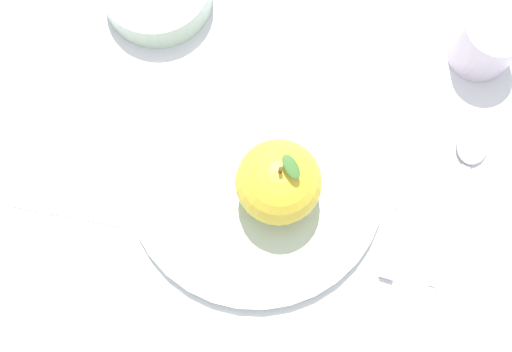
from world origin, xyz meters
TOP-DOWN VIEW (x-y plane):
  - ground_plane at (0.00, 0.00)m, footprint 2.40×2.40m
  - dinner_plate at (-0.02, -0.01)m, footprint 0.26×0.26m
  - apple at (-0.00, -0.03)m, footprint 0.08×0.08m
  - cup at (0.25, 0.07)m, footprint 0.07×0.07m
  - knife at (0.13, -0.06)m, footprint 0.13×0.19m
  - spoon at (0.20, -0.05)m, footprint 0.12×0.16m
  - linen_napkin at (-0.18, 0.08)m, footprint 0.19×0.21m

SIDE VIEW (x-z plane):
  - ground_plane at x=0.00m, z-range 0.00..0.00m
  - linen_napkin at x=-0.18m, z-range 0.00..0.00m
  - knife at x=0.13m, z-range 0.00..0.01m
  - spoon at x=0.20m, z-range 0.00..0.01m
  - dinner_plate at x=-0.02m, z-range 0.00..0.02m
  - cup at x=0.25m, z-range 0.00..0.07m
  - apple at x=0.00m, z-range 0.01..0.10m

